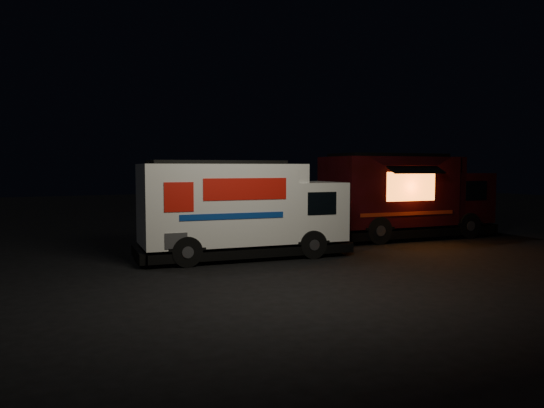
{
  "coord_description": "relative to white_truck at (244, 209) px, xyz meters",
  "views": [
    {
      "loc": [
        -6.85,
        -13.19,
        2.72
      ],
      "look_at": [
        1.07,
        2.0,
        1.53
      ],
      "focal_mm": 35.0,
      "sensor_mm": 36.0,
      "label": 1
    }
  ],
  "objects": [
    {
      "name": "ground",
      "position": [
        0.25,
        -1.31,
        -1.46
      ],
      "size": [
        80.0,
        80.0,
        0.0
      ],
      "primitive_type": "plane",
      "color": "black",
      "rests_on": "ground"
    },
    {
      "name": "white_truck",
      "position": [
        0.0,
        0.0,
        0.0
      ],
      "size": [
        6.64,
        2.92,
        2.92
      ],
      "primitive_type": null,
      "rotation": [
        0.0,
        0.0,
        -0.12
      ],
      "color": "white",
      "rests_on": "ground"
    },
    {
      "name": "red_truck",
      "position": [
        7.49,
        1.18,
        0.15
      ],
      "size": [
        7.12,
        3.13,
        3.22
      ],
      "primitive_type": null,
      "rotation": [
        0.0,
        0.0,
        -0.09
      ],
      "color": "#330910",
      "rests_on": "ground"
    }
  ]
}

